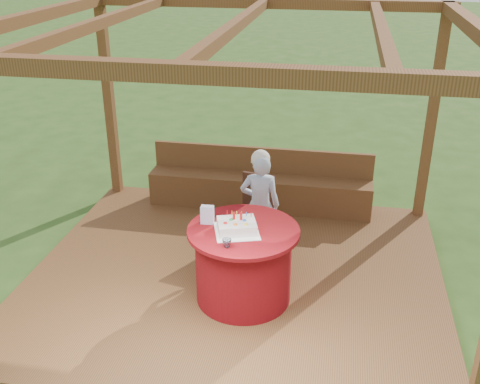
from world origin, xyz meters
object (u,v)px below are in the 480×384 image
table (243,263)px  chair (255,207)px  bench (260,188)px  elderly_woman (260,203)px  drinking_glass (227,243)px  birthday_cake (237,226)px  gift_bag (207,215)px

table → chair: size_ratio=1.32×
bench → elderly_woman: elderly_woman is taller
bench → chair: (0.09, -0.95, 0.19)m
elderly_woman → chair: bearing=109.7°
drinking_glass → birthday_cake: bearing=83.8°
bench → gift_bag: gift_bag is taller
chair → birthday_cake: birthday_cake is taller
elderly_woman → gift_bag: size_ratio=7.08×
elderly_woman → drinking_glass: elderly_woman is taller
birthday_cake → elderly_woman: bearing=85.2°
bench → birthday_cake: bearing=-87.3°
chair → table: bearing=-86.5°
elderly_woman → gift_bag: bearing=-115.3°
table → gift_bag: 0.62m
table → gift_bag: gift_bag is taller
bench → elderly_woman: size_ratio=2.33×
elderly_woman → drinking_glass: (-0.12, -1.28, 0.19)m
bench → drinking_glass: 2.57m
table → birthday_cake: size_ratio=2.12×
chair → elderly_woman: elderly_woman is taller
chair → gift_bag: bearing=-105.2°
elderly_woman → gift_bag: 0.97m
table → bench: bearing=94.3°
drinking_glass → bench: bearing=91.6°
gift_bag → drinking_glass: 0.52m
bench → table: 2.15m
bench → table: (0.16, -2.14, 0.14)m
bench → gift_bag: bearing=-96.0°
chair → birthday_cake: (0.02, -1.25, 0.40)m
birthday_cake → bench: bearing=92.7°
table → elderly_woman: elderly_woman is taller
table → elderly_woman: bearing=88.4°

